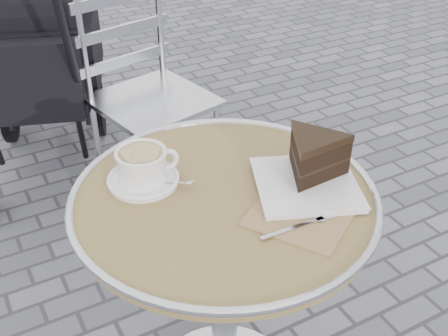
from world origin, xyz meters
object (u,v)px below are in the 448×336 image
bistro_chair (137,71)px  baby_stroller (36,66)px  cake_plate_set (312,162)px  cafe_table (224,249)px  cappuccino_set (143,169)px

bistro_chair → baby_stroller: size_ratio=0.80×
cake_plate_set → baby_stroller: bearing=124.3°
cafe_table → baby_stroller: (-0.13, 1.51, -0.07)m
cafe_table → cake_plate_set: bearing=-14.8°
cafe_table → bistro_chair: bearing=80.0°
cafe_table → bistro_chair: bistro_chair is taller
cafe_table → cappuccino_set: bearing=136.1°
cappuccino_set → baby_stroller: 1.40m
bistro_chair → baby_stroller: (-0.32, 0.43, -0.08)m
baby_stroller → bistro_chair: bearing=-34.0°
cafe_table → cappuccino_set: cappuccino_set is taller
bistro_chair → cafe_table: bearing=-112.5°
cake_plate_set → baby_stroller: size_ratio=0.31×
bistro_chair → baby_stroller: baby_stroller is taller
cafe_table → bistro_chair: 1.09m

